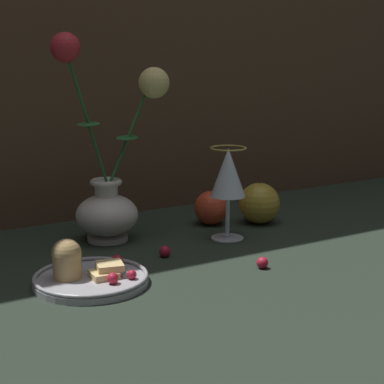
{
  "coord_description": "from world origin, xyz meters",
  "views": [
    {
      "loc": [
        -0.55,
        -0.93,
        0.35
      ],
      "look_at": [
        0.01,
        0.03,
        0.1
      ],
      "focal_mm": 60.0,
      "sensor_mm": 36.0,
      "label": 1
    }
  ],
  "objects": [
    {
      "name": "vase",
      "position": [
        -0.1,
        0.14,
        0.11
      ],
      "size": [
        0.21,
        0.12,
        0.38
      ],
      "color": "silver",
      "rests_on": "ground_plane"
    },
    {
      "name": "plate_with_pastries",
      "position": [
        -0.22,
        -0.05,
        0.02
      ],
      "size": [
        0.18,
        0.18,
        0.07
      ],
      "color": "#A3A3A8",
      "rests_on": "ground_plane"
    },
    {
      "name": "apple_beside_vase",
      "position": [
        0.21,
        0.1,
        0.04
      ],
      "size": [
        0.08,
        0.08,
        0.1
      ],
      "color": "#B2932D",
      "rests_on": "ground_plane"
    },
    {
      "name": "ground_plane",
      "position": [
        0.0,
        0.0,
        0.0
      ],
      "size": [
        2.4,
        2.4,
        0.0
      ],
      "primitive_type": "plane",
      "color": "#232D23",
      "rests_on": "ground"
    },
    {
      "name": "berry_front_center",
      "position": [
        -0.06,
        -0.0,
        0.01
      ],
      "size": [
        0.02,
        0.02,
        0.02
      ],
      "primitive_type": "sphere",
      "color": "#AD192D",
      "rests_on": "ground_plane"
    },
    {
      "name": "wine_glass",
      "position": [
        0.1,
        0.04,
        0.12
      ],
      "size": [
        0.07,
        0.07,
        0.17
      ],
      "color": "silver",
      "rests_on": "ground_plane"
    },
    {
      "name": "apple_near_glass",
      "position": [
        0.12,
        0.14,
        0.03
      ],
      "size": [
        0.07,
        0.07,
        0.08
      ],
      "color": "#D14223",
      "rests_on": "ground_plane"
    },
    {
      "name": "berry_near_plate",
      "position": [
        0.05,
        -0.13,
        0.01
      ],
      "size": [
        0.02,
        0.02,
        0.02
      ],
      "primitive_type": "sphere",
      "color": "#AD192D",
      "rests_on": "ground_plane"
    }
  ]
}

